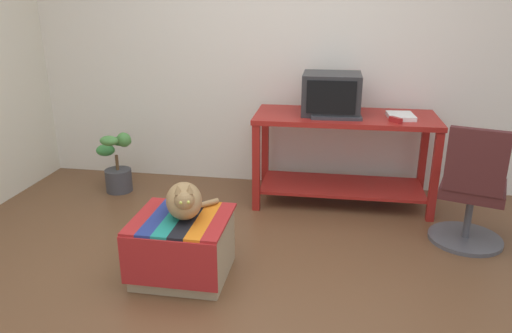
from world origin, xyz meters
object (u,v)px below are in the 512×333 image
object	(u,v)px
desk	(344,144)
cat	(184,200)
ottoman_with_blanket	(183,246)
stapler	(396,120)
tv_monitor	(331,94)
keyboard	(336,117)
potted_plant	(117,166)
book	(401,116)
office_chair	(472,195)

from	to	relation	value
desk	cat	distance (m)	1.65
ottoman_with_blanket	cat	bearing A→B (deg)	38.66
cat	desk	bearing A→B (deg)	34.73
stapler	tv_monitor	bearing A→B (deg)	115.53
ottoman_with_blanket	stapler	world-z (taller)	stapler
keyboard	potted_plant	distance (m)	2.02
cat	keyboard	bearing A→B (deg)	33.93
keyboard	cat	world-z (taller)	keyboard
keyboard	book	xyz separation A→B (m)	(0.51, 0.10, 0.00)
tv_monitor	potted_plant	size ratio (longest dim) A/B	0.84
desk	potted_plant	distance (m)	2.04
ottoman_with_blanket	stapler	distance (m)	1.89
tv_monitor	cat	bearing A→B (deg)	-122.41
tv_monitor	ottoman_with_blanket	bearing A→B (deg)	-122.75
desk	book	distance (m)	0.51
office_chair	stapler	distance (m)	0.79
book	stapler	distance (m)	0.16
book	office_chair	world-z (taller)	office_chair
book	stapler	size ratio (longest dim) A/B	2.33
ottoman_with_blanket	cat	world-z (taller)	cat
potted_plant	stapler	xyz separation A→B (m)	(2.40, -0.11, 0.55)
office_chair	stapler	world-z (taller)	office_chair
keyboard	office_chair	distance (m)	1.15
desk	book	size ratio (longest dim) A/B	5.84
stapler	ottoman_with_blanket	bearing A→B (deg)	179.23
ottoman_with_blanket	stapler	size ratio (longest dim) A/B	5.35
desk	stapler	size ratio (longest dim) A/B	13.58
keyboard	book	world-z (taller)	book
tv_monitor	book	world-z (taller)	tv_monitor
tv_monitor	ottoman_with_blanket	xyz separation A→B (m)	(-0.86, -1.39, -0.74)
office_chair	desk	bearing A→B (deg)	-17.79
keyboard	book	distance (m)	0.52
ottoman_with_blanket	stapler	xyz separation A→B (m)	(1.37, 1.17, 0.59)
book	ottoman_with_blanket	bearing A→B (deg)	-142.13
cat	stapler	bearing A→B (deg)	21.10
desk	cat	xyz separation A→B (m)	(-0.97, -1.34, -0.02)
tv_monitor	stapler	world-z (taller)	tv_monitor
cat	stapler	world-z (taller)	stapler
keyboard	ottoman_with_blanket	bearing A→B (deg)	-130.22
keyboard	cat	bearing A→B (deg)	-129.95
keyboard	potted_plant	world-z (taller)	keyboard
tv_monitor	keyboard	xyz separation A→B (m)	(0.05, -0.17, -0.15)
keyboard	stapler	xyz separation A→B (m)	(0.45, -0.05, 0.01)
book	cat	bearing A→B (deg)	-142.07
potted_plant	stapler	bearing A→B (deg)	-2.52
desk	tv_monitor	xyz separation A→B (m)	(-0.13, 0.03, 0.41)
tv_monitor	ottoman_with_blanket	world-z (taller)	tv_monitor
ottoman_with_blanket	desk	bearing A→B (deg)	54.01
book	potted_plant	xyz separation A→B (m)	(-2.45, -0.04, -0.55)
desk	ottoman_with_blanket	distance (m)	1.71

